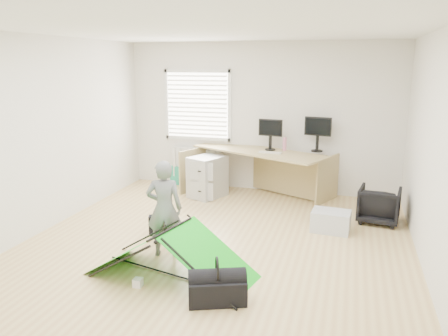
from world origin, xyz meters
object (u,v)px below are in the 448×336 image
(laptop_bag, at_px, (163,225))
(filing_cabinet, at_px, (208,177))
(storage_crate, at_px, (331,221))
(monitor_left, at_px, (270,139))
(duffel_bag, at_px, (217,290))
(office_chair, at_px, (379,205))
(person, at_px, (164,209))
(monitor_right, at_px, (317,139))
(thermos, at_px, (285,144))
(desk, at_px, (258,173))
(kite, at_px, (171,253))

(laptop_bag, bearing_deg, filing_cabinet, 70.27)
(storage_crate, distance_m, laptop_bag, 2.36)
(monitor_left, bearing_deg, filing_cabinet, -152.70)
(monitor_left, relative_size, duffel_bag, 0.73)
(filing_cabinet, height_order, office_chair, filing_cabinet)
(person, distance_m, storage_crate, 2.41)
(monitor_right, relative_size, duffel_bag, 0.80)
(filing_cabinet, distance_m, duffel_bag, 3.56)
(monitor_right, height_order, thermos, monitor_right)
(thermos, xyz_separation_m, office_chair, (1.57, -0.90, -0.68))
(desk, xyz_separation_m, monitor_left, (0.19, 0.08, 0.62))
(monitor_left, bearing_deg, desk, -149.07)
(monitor_left, bearing_deg, kite, -90.50)
(desk, xyz_separation_m, kite, (-0.29, -3.25, -0.14))
(monitor_right, relative_size, storage_crate, 0.87)
(filing_cabinet, xyz_separation_m, thermos, (1.29, 0.39, 0.58))
(monitor_left, xyz_separation_m, monitor_right, (0.80, 0.11, 0.02))
(kite, bearing_deg, laptop_bag, 132.28)
(monitor_left, distance_m, duffel_bag, 3.82)
(monitor_right, relative_size, person, 0.38)
(duffel_bag, bearing_deg, filing_cabinet, 88.26)
(person, xyz_separation_m, storage_crate, (1.92, 1.38, -0.45))
(storage_crate, distance_m, duffel_bag, 2.46)
(kite, bearing_deg, filing_cabinet, 114.34)
(storage_crate, bearing_deg, office_chair, 40.73)
(desk, relative_size, duffel_bag, 4.27)
(laptop_bag, distance_m, duffel_bag, 1.92)
(desk, distance_m, person, 2.81)
(filing_cabinet, xyz_separation_m, monitor_right, (1.84, 0.48, 0.69))
(thermos, xyz_separation_m, storage_crate, (0.91, -1.47, -0.80))
(thermos, xyz_separation_m, kite, (-0.73, -3.35, -0.67))
(monitor_right, distance_m, office_chair, 1.62)
(desk, relative_size, storage_crate, 4.63)
(monitor_right, distance_m, kite, 3.75)
(filing_cabinet, bearing_deg, duffel_bag, -46.12)
(filing_cabinet, distance_m, office_chair, 2.90)
(filing_cabinet, relative_size, monitor_left, 1.74)
(desk, distance_m, office_chair, 2.17)
(monitor_right, bearing_deg, monitor_left, -161.37)
(monitor_right, height_order, person, monitor_right)
(monitor_right, xyz_separation_m, person, (-1.57, -2.94, -0.45))
(storage_crate, bearing_deg, desk, 134.60)
(kite, bearing_deg, thermos, 91.34)
(filing_cabinet, distance_m, person, 2.49)
(thermos, distance_m, duffel_bag, 3.82)
(monitor_left, relative_size, person, 0.35)
(monitor_left, bearing_deg, office_chair, -18.09)
(duffel_bag, bearing_deg, laptop_bag, 108.71)
(filing_cabinet, bearing_deg, person, -59.81)
(monitor_left, xyz_separation_m, kite, (-0.48, -3.33, -0.75))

